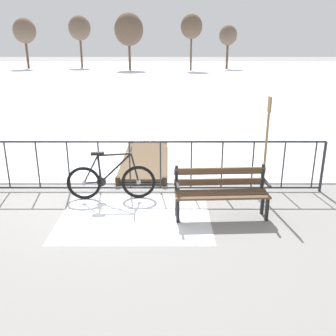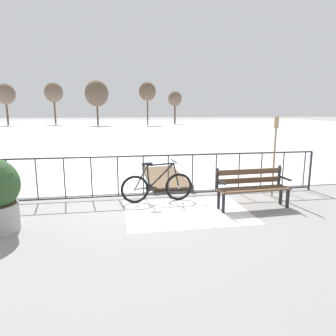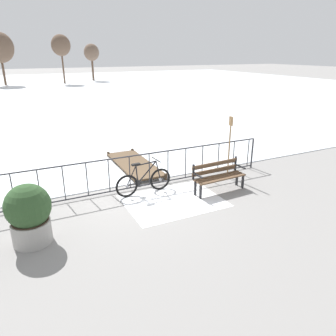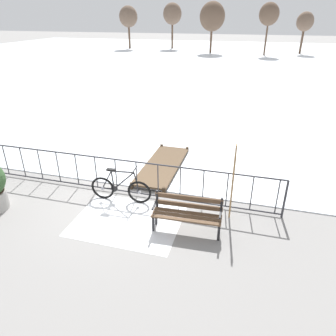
{
  "view_description": "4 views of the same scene",
  "coord_description": "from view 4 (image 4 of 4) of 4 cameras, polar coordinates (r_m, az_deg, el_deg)",
  "views": [
    {
      "loc": [
        1.38,
        -7.09,
        2.89
      ],
      "look_at": [
        1.39,
        -0.56,
        0.69
      ],
      "focal_mm": 39.75,
      "sensor_mm": 36.0,
      "label": 1
    },
    {
      "loc": [
        -0.65,
        -7.27,
        2.14
      ],
      "look_at": [
        0.53,
        -0.44,
        0.82
      ],
      "focal_mm": 32.6,
      "sensor_mm": 36.0,
      "label": 2
    },
    {
      "loc": [
        -2.81,
        -8.24,
        3.85
      ],
      "look_at": [
        1.1,
        -0.27,
        0.61
      ],
      "focal_mm": 34.16,
      "sensor_mm": 36.0,
      "label": 3
    },
    {
      "loc": [
        3.49,
        -7.03,
        4.61
      ],
      "look_at": [
        1.45,
        0.22,
        0.87
      ],
      "focal_mm": 33.25,
      "sensor_mm": 36.0,
      "label": 4
    }
  ],
  "objects": [
    {
      "name": "ground_plane",
      "position": [
        9.1,
        -9.24,
        -4.43
      ],
      "size": [
        160.0,
        160.0,
        0.0
      ],
      "primitive_type": "plane",
      "color": "gray"
    },
    {
      "name": "frozen_pond",
      "position": [
        35.9,
        10.55,
        18.62
      ],
      "size": [
        80.0,
        56.0,
        0.03
      ],
      "primitive_type": "cube",
      "color": "silver",
      "rests_on": "ground"
    },
    {
      "name": "snow_patch",
      "position": [
        7.9,
        -7.42,
        -9.54
      ],
      "size": [
        2.61,
        1.99,
        0.01
      ],
      "primitive_type": "cube",
      "color": "white",
      "rests_on": "ground"
    },
    {
      "name": "railing_fence",
      "position": [
        8.83,
        -9.5,
        -1.31
      ],
      "size": [
        9.06,
        0.06,
        1.07
      ],
      "color": "#2D2D33",
      "rests_on": "ground"
    },
    {
      "name": "bicycle_near_railing",
      "position": [
        8.52,
        -8.69,
        -3.8
      ],
      "size": [
        1.71,
        0.52,
        0.97
      ],
      "color": "black",
      "rests_on": "ground"
    },
    {
      "name": "park_bench",
      "position": [
        7.28,
        3.56,
        -7.93
      ],
      "size": [
        1.62,
        0.56,
        0.89
      ],
      "color": "brown",
      "rests_on": "ground"
    },
    {
      "name": "oar_upright",
      "position": [
        7.52,
        11.87,
        -1.73
      ],
      "size": [
        0.04,
        0.16,
        1.98
      ],
      "color": "#937047",
      "rests_on": "ground"
    },
    {
      "name": "wooden_dock",
      "position": [
        10.3,
        -1.0,
        0.53
      ],
      "size": [
        1.1,
        3.18,
        0.2
      ],
      "color": "brown",
      "rests_on": "ground"
    },
    {
      "name": "tree_far_west",
      "position": [
        45.83,
        23.83,
        23.29
      ],
      "size": [
        2.06,
        2.06,
        4.92
      ],
      "color": "brown",
      "rests_on": "ground"
    },
    {
      "name": "tree_west_mid",
      "position": [
        44.09,
        8.13,
        25.79
      ],
      "size": [
        3.18,
        3.18,
        6.09
      ],
      "color": "brown",
      "rests_on": "ground"
    },
    {
      "name": "tree_centre",
      "position": [
        42.67,
        18.05,
        25.23
      ],
      "size": [
        2.33,
        2.33,
        5.9
      ],
      "color": "brown",
      "rests_on": "ground"
    },
    {
      "name": "tree_east_mid",
      "position": [
        49.57,
        0.81,
        26.4
      ],
      "size": [
        2.63,
        2.63,
        6.1
      ],
      "color": "brown",
      "rests_on": "ground"
    },
    {
      "name": "tree_far_east",
      "position": [
        49.67,
        -7.28,
        25.79
      ],
      "size": [
        2.6,
        2.6,
        5.72
      ],
      "color": "brown",
      "rests_on": "ground"
    }
  ]
}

